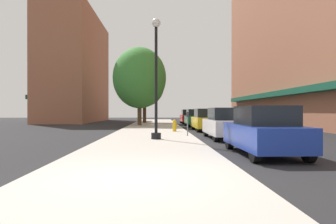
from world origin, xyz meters
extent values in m
plane|color=#232326|center=(4.00, 18.00, 0.00)|extent=(90.00, 90.00, 0.00)
cube|color=#B7B2A8|center=(0.00, 19.00, 0.06)|extent=(4.80, 50.00, 0.12)
cube|color=#144C38|center=(11.65, 22.00, 3.10)|extent=(0.90, 34.00, 0.50)
cube|color=#9E6047|center=(-11.00, 37.00, 7.33)|extent=(6.00, 18.00, 14.65)
cube|color=#144C38|center=(-14.35, 37.00, 3.10)|extent=(0.90, 15.30, 0.50)
cylinder|color=black|center=(0.33, 8.70, 0.27)|extent=(0.48, 0.48, 0.30)
cylinder|color=black|center=(0.33, 8.70, 3.02)|extent=(0.14, 0.14, 5.20)
sphere|color=silver|center=(0.33, 8.70, 5.80)|extent=(0.44, 0.44, 0.44)
cylinder|color=gold|center=(1.52, 14.27, 0.43)|extent=(0.26, 0.26, 0.62)
sphere|color=gold|center=(1.52, 14.27, 0.79)|extent=(0.24, 0.24, 0.24)
cylinder|color=gold|center=(1.66, 14.27, 0.52)|extent=(0.12, 0.10, 0.10)
cylinder|color=slate|center=(2.05, 10.63, 0.65)|extent=(0.06, 0.06, 1.05)
cube|color=#33383D|center=(2.05, 10.63, 1.30)|extent=(0.14, 0.09, 0.26)
cylinder|color=#4C3823|center=(-1.40, 23.69, 1.45)|extent=(0.40, 0.40, 2.67)
ellipsoid|color=#387F33|center=(-1.40, 23.69, 4.73)|extent=(5.18, 5.18, 5.95)
cylinder|color=#422D1E|center=(-1.19, 29.86, 1.53)|extent=(0.40, 0.40, 2.81)
ellipsoid|color=#235B23|center=(-1.19, 29.86, 4.70)|extent=(4.72, 4.72, 5.43)
cylinder|color=black|center=(3.22, 5.60, 0.32)|extent=(0.22, 0.64, 0.64)
cylinder|color=black|center=(4.78, 5.60, 0.32)|extent=(0.22, 0.64, 0.64)
cylinder|color=black|center=(3.22, 2.40, 0.32)|extent=(0.22, 0.64, 0.64)
cylinder|color=black|center=(4.78, 2.40, 0.32)|extent=(0.22, 0.64, 0.64)
cube|color=#1E389E|center=(4.00, 4.00, 0.64)|extent=(1.80, 4.30, 0.76)
cube|color=black|center=(4.00, 3.85, 1.34)|extent=(1.56, 2.20, 0.64)
cylinder|color=black|center=(3.22, 11.60, 0.32)|extent=(0.22, 0.64, 0.64)
cylinder|color=black|center=(4.78, 11.60, 0.32)|extent=(0.22, 0.64, 0.64)
cylinder|color=black|center=(3.22, 8.40, 0.32)|extent=(0.22, 0.64, 0.64)
cylinder|color=black|center=(4.78, 8.40, 0.32)|extent=(0.22, 0.64, 0.64)
cube|color=silver|center=(4.00, 10.00, 0.64)|extent=(1.80, 4.30, 0.76)
cube|color=black|center=(4.00, 9.85, 1.34)|extent=(1.56, 2.20, 0.64)
cylinder|color=black|center=(3.22, 18.19, 0.32)|extent=(0.22, 0.64, 0.64)
cylinder|color=black|center=(4.78, 18.19, 0.32)|extent=(0.22, 0.64, 0.64)
cylinder|color=black|center=(3.22, 14.99, 0.32)|extent=(0.22, 0.64, 0.64)
cylinder|color=black|center=(4.78, 14.99, 0.32)|extent=(0.22, 0.64, 0.64)
cube|color=gold|center=(4.00, 16.59, 0.64)|extent=(1.80, 4.30, 0.76)
cube|color=black|center=(4.00, 16.44, 1.34)|extent=(1.56, 2.20, 0.64)
cylinder|color=black|center=(3.22, 24.84, 0.32)|extent=(0.22, 0.64, 0.64)
cylinder|color=black|center=(4.78, 24.84, 0.32)|extent=(0.22, 0.64, 0.64)
cylinder|color=black|center=(3.22, 21.64, 0.32)|extent=(0.22, 0.64, 0.64)
cylinder|color=black|center=(4.78, 21.64, 0.32)|extent=(0.22, 0.64, 0.64)
cube|color=#196638|center=(4.00, 23.24, 0.64)|extent=(1.80, 4.30, 0.76)
cube|color=black|center=(4.00, 23.09, 1.34)|extent=(1.56, 2.20, 0.64)
cylinder|color=black|center=(3.22, 31.44, 0.32)|extent=(0.22, 0.64, 0.64)
cylinder|color=black|center=(4.78, 31.44, 0.32)|extent=(0.22, 0.64, 0.64)
cylinder|color=black|center=(3.22, 28.24, 0.32)|extent=(0.22, 0.64, 0.64)
cylinder|color=black|center=(4.78, 28.24, 0.32)|extent=(0.22, 0.64, 0.64)
cube|color=red|center=(4.00, 29.84, 0.64)|extent=(1.80, 4.30, 0.76)
cube|color=black|center=(4.00, 29.69, 1.34)|extent=(1.56, 2.20, 0.64)
camera|label=1|loc=(0.44, -6.34, 1.49)|focal=32.94mm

